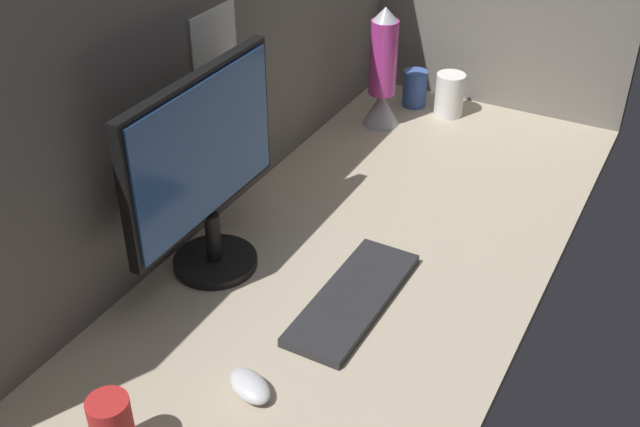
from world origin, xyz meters
The scene contains 8 objects.
ground_plane centered at (0.00, 0.00, -1.50)cm, with size 180.00×80.00×3.00cm, color tan.
cubicle_wall_back centered at (0.00, 37.49, 32.62)cm, with size 180.00×5.50×65.21cm.
monitor centered at (-19.59, 25.14, 24.39)cm, with size 45.80×18.00×43.57cm.
keyboard centered at (-16.68, -7.01, 1.00)cm, with size 37.00×13.00×2.00cm, color #262628.
mouse centered at (-47.34, -2.06, 1.70)cm, with size 5.60×9.60×3.40cm, color silver.
mug_ceramic_blue centered at (74.05, 17.52, 5.44)cm, with size 10.70×7.02×10.81cm.
mug_ceramic_white centered at (72.89, 6.29, 6.29)cm, with size 12.37×8.31×12.53cm.
lava_lamp centered at (58.10, 21.25, 14.31)cm, with size 10.42×10.42×34.11cm.
Camera 1 is at (-126.17, -58.43, 101.38)cm, focal length 43.67 mm.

